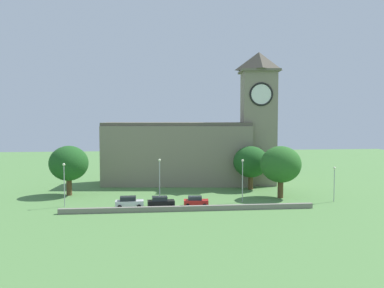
{
  "coord_description": "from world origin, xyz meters",
  "views": [
    {
      "loc": [
        -6.56,
        -68.29,
        14.95
      ],
      "look_at": [
        1.82,
        9.45,
        9.83
      ],
      "focal_mm": 39.22,
      "sensor_mm": 36.0,
      "label": 1
    }
  ],
  "objects_px": {
    "streetlamp_central": "(243,174)",
    "tree_riverside_east": "(281,165)",
    "tree_riverside_west": "(251,162)",
    "streetlamp_east_mid": "(334,178)",
    "church": "(199,144)",
    "tree_churchyard": "(69,163)",
    "car_white": "(129,202)",
    "car_black": "(161,202)",
    "streetlamp_west_end": "(64,178)",
    "streetlamp_west_mid": "(160,175)",
    "car_red": "(196,201)"
  },
  "relations": [
    {
      "from": "car_white",
      "to": "car_black",
      "type": "relative_size",
      "value": 1.03
    },
    {
      "from": "car_white",
      "to": "tree_riverside_west",
      "type": "xyz_separation_m",
      "value": [
        24.15,
        14.99,
        4.71
      ]
    },
    {
      "from": "tree_churchyard",
      "to": "tree_riverside_west",
      "type": "relative_size",
      "value": 1.06
    },
    {
      "from": "church",
      "to": "streetlamp_central",
      "type": "relative_size",
      "value": 5.17
    },
    {
      "from": "streetlamp_west_end",
      "to": "tree_riverside_east",
      "type": "distance_m",
      "value": 38.25
    },
    {
      "from": "streetlamp_west_mid",
      "to": "streetlamp_west_end",
      "type": "bearing_deg",
      "value": -179.17
    },
    {
      "from": "streetlamp_central",
      "to": "tree_churchyard",
      "type": "xyz_separation_m",
      "value": [
        -31.34,
        9.72,
        1.11
      ]
    },
    {
      "from": "tree_riverside_east",
      "to": "car_white",
      "type": "bearing_deg",
      "value": -168.69
    },
    {
      "from": "streetlamp_east_mid",
      "to": "tree_riverside_east",
      "type": "xyz_separation_m",
      "value": [
        -8.24,
        4.46,
        1.96
      ]
    },
    {
      "from": "tree_riverside_east",
      "to": "tree_riverside_west",
      "type": "xyz_separation_m",
      "value": [
        -3.23,
        9.51,
        -0.52
      ]
    },
    {
      "from": "church",
      "to": "tree_riverside_east",
      "type": "bearing_deg",
      "value": -53.51
    },
    {
      "from": "church",
      "to": "streetlamp_west_end",
      "type": "height_order",
      "value": "church"
    },
    {
      "from": "car_black",
      "to": "streetlamp_east_mid",
      "type": "xyz_separation_m",
      "value": [
        30.46,
        1.41,
        3.28
      ]
    },
    {
      "from": "car_red",
      "to": "tree_riverside_east",
      "type": "xyz_separation_m",
      "value": [
        16.33,
        5.34,
        5.34
      ]
    },
    {
      "from": "streetlamp_central",
      "to": "tree_churchyard",
      "type": "distance_m",
      "value": 32.83
    },
    {
      "from": "streetlamp_west_end",
      "to": "streetlamp_west_mid",
      "type": "height_order",
      "value": "streetlamp_west_mid"
    },
    {
      "from": "church",
      "to": "car_white",
      "type": "height_order",
      "value": "church"
    },
    {
      "from": "car_black",
      "to": "tree_churchyard",
      "type": "xyz_separation_m",
      "value": [
        -16.95,
        12.62,
        5.16
      ]
    },
    {
      "from": "streetlamp_west_mid",
      "to": "car_black",
      "type": "bearing_deg",
      "value": -88.19
    },
    {
      "from": "church",
      "to": "tree_churchyard",
      "type": "relative_size",
      "value": 4.13
    },
    {
      "from": "car_black",
      "to": "tree_riverside_east",
      "type": "xyz_separation_m",
      "value": [
        22.22,
        5.87,
        5.24
      ]
    },
    {
      "from": "car_black",
      "to": "car_white",
      "type": "bearing_deg",
      "value": 175.64
    },
    {
      "from": "car_white",
      "to": "streetlamp_central",
      "type": "bearing_deg",
      "value": 7.32
    },
    {
      "from": "car_black",
      "to": "streetlamp_central",
      "type": "xyz_separation_m",
      "value": [
        14.39,
        2.91,
        4.05
      ]
    },
    {
      "from": "streetlamp_west_end",
      "to": "tree_riverside_east",
      "type": "bearing_deg",
      "value": 5.52
    },
    {
      "from": "streetlamp_west_end",
      "to": "tree_riverside_west",
      "type": "bearing_deg",
      "value": 20.74
    },
    {
      "from": "streetlamp_central",
      "to": "tree_riverside_east",
      "type": "bearing_deg",
      "value": 20.72
    },
    {
      "from": "church",
      "to": "streetlamp_west_end",
      "type": "relative_size",
      "value": 5.35
    },
    {
      "from": "tree_riverside_west",
      "to": "car_red",
      "type": "bearing_deg",
      "value": -131.42
    },
    {
      "from": "tree_riverside_west",
      "to": "streetlamp_east_mid",
      "type": "bearing_deg",
      "value": -50.61
    },
    {
      "from": "streetlamp_west_mid",
      "to": "car_white",
      "type": "bearing_deg",
      "value": -158.26
    },
    {
      "from": "car_white",
      "to": "streetlamp_west_end",
      "type": "distance_m",
      "value": 11.5
    },
    {
      "from": "tree_riverside_east",
      "to": "tree_churchyard",
      "type": "height_order",
      "value": "tree_riverside_east"
    },
    {
      "from": "car_white",
      "to": "streetlamp_west_mid",
      "type": "bearing_deg",
      "value": 21.74
    },
    {
      "from": "car_black",
      "to": "streetlamp_west_mid",
      "type": "bearing_deg",
      "value": 91.81
    },
    {
      "from": "streetlamp_central",
      "to": "streetlamp_east_mid",
      "type": "distance_m",
      "value": 16.16
    },
    {
      "from": "car_red",
      "to": "tree_churchyard",
      "type": "bearing_deg",
      "value": 152.09
    },
    {
      "from": "car_red",
      "to": "streetlamp_west_end",
      "type": "distance_m",
      "value": 22.14
    },
    {
      "from": "car_white",
      "to": "tree_churchyard",
      "type": "xyz_separation_m",
      "value": [
        -11.79,
        12.23,
        5.14
      ]
    },
    {
      "from": "streetlamp_west_end",
      "to": "streetlamp_west_mid",
      "type": "xyz_separation_m",
      "value": [
        15.75,
        0.23,
        0.3
      ]
    },
    {
      "from": "streetlamp_central",
      "to": "tree_riverside_west",
      "type": "height_order",
      "value": "tree_riverside_west"
    },
    {
      "from": "tree_riverside_east",
      "to": "tree_riverside_west",
      "type": "distance_m",
      "value": 10.06
    },
    {
      "from": "car_white",
      "to": "streetlamp_west_end",
      "type": "relative_size",
      "value": 0.64
    },
    {
      "from": "streetlamp_central",
      "to": "tree_riverside_east",
      "type": "distance_m",
      "value": 8.45
    },
    {
      "from": "streetlamp_central",
      "to": "streetlamp_west_end",
      "type": "bearing_deg",
      "value": -178.65
    },
    {
      "from": "car_black",
      "to": "tree_riverside_east",
      "type": "distance_m",
      "value": 23.57
    },
    {
      "from": "streetlamp_east_mid",
      "to": "tree_churchyard",
      "type": "bearing_deg",
      "value": 166.69
    },
    {
      "from": "car_white",
      "to": "tree_riverside_east",
      "type": "bearing_deg",
      "value": 11.31
    },
    {
      "from": "tree_churchyard",
      "to": "tree_riverside_west",
      "type": "bearing_deg",
      "value": 4.39
    },
    {
      "from": "tree_riverside_east",
      "to": "tree_churchyard",
      "type": "bearing_deg",
      "value": 170.21
    }
  ]
}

